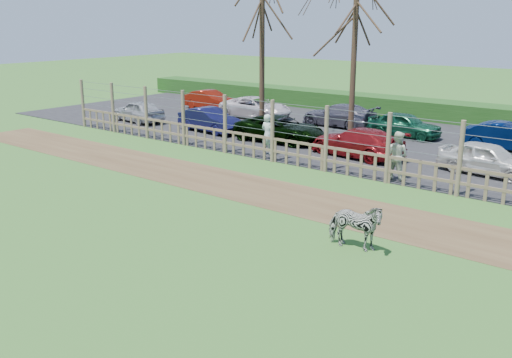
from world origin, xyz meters
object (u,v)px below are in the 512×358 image
Objects in this scene: car_1 at (210,120)px; tree_left at (262,18)px; car_8 at (256,107)px; car_7 at (210,100)px; car_9 at (339,115)px; car_10 at (404,125)px; zebra at (355,226)px; visitor_b at (397,155)px; car_0 at (138,111)px; visitor_a at (268,134)px; car_3 at (357,142)px; tree_mid at (355,35)px; car_11 at (507,137)px; car_2 at (280,129)px; car_4 at (488,158)px.

tree_left is at bearing -48.87° from car_1.
car_1 is 4.78m from car_8.
car_9 is at bearing -87.64° from car_7.
car_8 is at bearing 90.52° from car_10.
car_7 is at bearing 42.83° from zebra.
car_0 is (-16.29, 2.05, -0.26)m from visitor_b.
car_3 is (3.12, 2.04, -0.26)m from visitor_a.
car_9 is at bearing -135.69° from car_3.
car_7 is at bearing -32.76° from visitor_a.
car_7 is 4.19m from car_8.
zebra is (6.53, -11.52, -4.24)m from tree_mid.
car_10 is at bearing 28.05° from tree_left.
zebra is at bearing 33.37° from car_9.
car_11 is at bearing -91.56° from car_8.
car_2 is 4.32m from car_3.
car_1 is at bearing -172.73° from car_8.
car_4 is 10.54m from car_9.
zebra is at bearing 179.33° from car_11.
tree_mid is 5.39m from car_2.
tree_left is 1.82× the size of car_8.
car_11 is at bearing -90.29° from car_10.
visitor_a is 5.78m from car_1.
tree_mid is 1.87× the size of car_11.
tree_left is 8.23m from car_3.
car_0 is 0.97× the size of car_1.
car_4 and car_8 have the same top height.
car_1 is (5.08, 0.33, 0.00)m from car_0.
car_10 is (8.29, 4.82, 0.00)m from car_1.
car_1 is 6.90m from car_9.
car_10 is at bearing -54.58° from car_1.
car_9 is at bearing 128.07° from car_0.
visitor_b is 11.46m from car_1.
car_2 is 5.08m from car_9.
car_4 and car_9 have the same top height.
zebra is at bearing -177.32° from car_4.
car_9 is at bearing 85.09° from car_11.
car_9 is at bearing 66.27° from car_4.
car_3 is 14.45m from car_7.
car_7 is (-18.49, 5.10, 0.00)m from car_4.
car_2 and car_9 have the same top height.
zebra is 0.41× the size of car_1.
car_11 is at bearing -8.08° from zebra.
car_3 is at bearing -178.30° from car_10.
car_4 is 0.82× the size of car_8.
visitor_a is 0.47× the size of car_1.
tree_left reaches higher than car_4.
car_7 is at bearing 86.97° from car_11.
car_1 and car_11 have the same top height.
car_1 is 0.84× the size of car_8.
tree_mid reaches higher than car_2.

